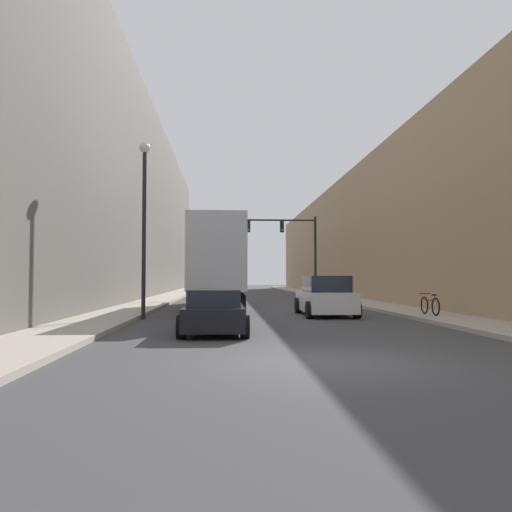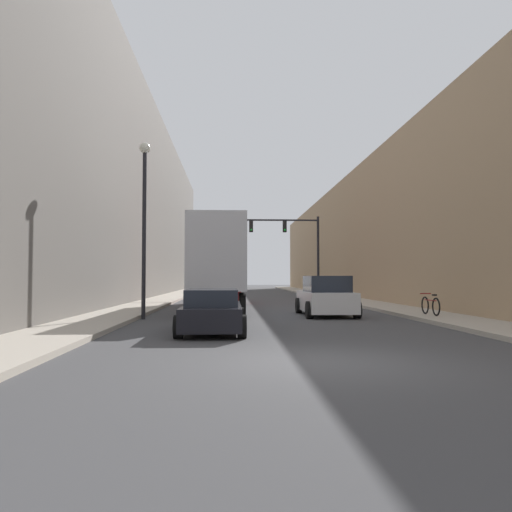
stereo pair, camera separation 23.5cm
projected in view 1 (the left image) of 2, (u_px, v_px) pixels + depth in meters
The scene contains 11 objects.
ground_plane at pixel (325, 362), 9.74m from camera, with size 200.00×200.00×0.00m, color #424244.
sidewalk_right at pixel (331, 297), 40.06m from camera, with size 2.44×80.00×0.15m.
sidewalk_left at pixel (167, 297), 39.25m from camera, with size 2.44×80.00×0.15m.
building_right at pixel (382, 236), 40.53m from camera, with size 6.00×80.00×10.07m.
building_left at pixel (114, 200), 39.32m from camera, with size 6.00×80.00×15.57m.
semi_truck at pixel (219, 263), 26.17m from camera, with size 2.44×14.11×4.29m.
sedan_car at pixel (215, 311), 15.17m from camera, with size 1.96×4.66×1.30m.
suv_car at pixel (325, 297), 21.60m from camera, with size 2.18×4.45×1.72m.
traffic_signal_gantry at pixel (290, 241), 39.48m from camera, with size 8.09×0.35×6.49m.
street_lamp at pixel (144, 206), 19.87m from camera, with size 0.44×0.44×7.08m.
parked_bicycle at pixel (430, 305), 20.02m from camera, with size 0.44×1.82×0.86m.
Camera 1 is at (-1.95, -9.72, 1.66)m, focal length 35.00 mm.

